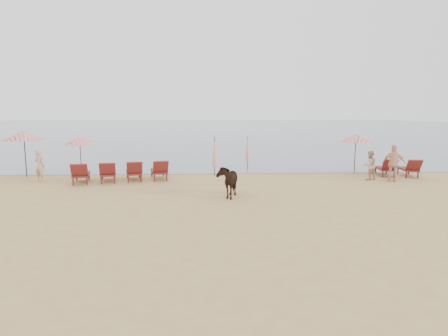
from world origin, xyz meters
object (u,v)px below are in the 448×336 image
at_px(beachgoer_right_a, 370,165).
at_px(umbrella_closed_right, 248,149).
at_px(cow, 228,181).
at_px(beachgoer_left, 40,165).
at_px(umbrella_open_left_a, 24,136).
at_px(umbrella_open_left_b, 80,140).
at_px(umbrella_open_right, 356,138).
at_px(lounger_cluster_left, 121,172).
at_px(lounger_cluster_right, 398,168).
at_px(beachgoer_right_b, 394,163).
at_px(umbrella_closed_left, 215,152).

bearing_deg(beachgoer_right_a, umbrella_closed_right, -52.98).
xyz_separation_m(cow, beachgoer_left, (-9.11, 3.87, 0.13)).
distance_m(umbrella_closed_right, cow, 7.45).
height_order(umbrella_open_left_a, beachgoer_left, umbrella_open_left_a).
distance_m(umbrella_open_left_b, umbrella_open_right, 15.56).
xyz_separation_m(cow, beachgoer_right_a, (7.39, 3.53, 0.07)).
height_order(umbrella_closed_right, beachgoer_right_a, umbrella_closed_right).
relative_size(lounger_cluster_left, umbrella_open_left_b, 2.29).
height_order(umbrella_open_left_b, beachgoer_right_a, umbrella_open_left_b).
distance_m(umbrella_closed_right, beachgoer_right_a, 6.91).
relative_size(lounger_cluster_right, cow, 1.38).
bearing_deg(beachgoer_left, lounger_cluster_left, -157.00).
height_order(umbrella_open_right, cow, umbrella_open_right).
relative_size(umbrella_open_right, beachgoer_left, 1.37).
bearing_deg(lounger_cluster_left, beachgoer_right_b, -15.96).
xyz_separation_m(lounger_cluster_left, umbrella_closed_left, (4.64, 1.64, 0.80)).
bearing_deg(umbrella_closed_right, lounger_cluster_left, -151.00).
bearing_deg(beachgoer_right_a, umbrella_open_right, -111.87).
bearing_deg(umbrella_closed_left, lounger_cluster_left, -160.53).
relative_size(lounger_cluster_right, umbrella_open_left_b, 1.04).
height_order(umbrella_closed_left, umbrella_closed_right, umbrella_closed_left).
bearing_deg(beachgoer_right_a, cow, 5.22).
bearing_deg(umbrella_closed_left, umbrella_open_left_a, 179.63).
bearing_deg(lounger_cluster_right, beachgoer_right_a, -146.87).
height_order(beachgoer_left, beachgoer_right_b, beachgoer_right_b).
bearing_deg(umbrella_closed_left, umbrella_closed_right, 45.51).
relative_size(beachgoer_left, beachgoer_right_a, 1.07).
bearing_deg(beachgoer_right_b, umbrella_closed_right, -15.07).
height_order(umbrella_open_right, umbrella_closed_left, umbrella_open_right).
relative_size(umbrella_open_left_b, umbrella_open_right, 0.97).
distance_m(lounger_cluster_left, lounger_cluster_right, 14.40).
relative_size(umbrella_open_left_b, umbrella_closed_right, 1.06).
height_order(umbrella_open_right, umbrella_closed_right, umbrella_open_right).
relative_size(lounger_cluster_left, beachgoer_right_a, 3.26).
bearing_deg(lounger_cluster_left, umbrella_open_left_b, 119.58).
relative_size(lounger_cluster_left, cow, 3.05).
distance_m(umbrella_open_right, beachgoer_right_b, 2.97).
bearing_deg(lounger_cluster_right, lounger_cluster_left, -166.98).
bearing_deg(umbrella_open_left_a, beachgoer_right_a, 5.78).
relative_size(lounger_cluster_right, umbrella_closed_right, 1.10).
xyz_separation_m(umbrella_closed_left, cow, (0.42, -5.21, -0.63)).
relative_size(umbrella_open_left_b, cow, 1.33).
distance_m(umbrella_open_left_b, cow, 10.61).
bearing_deg(beachgoer_right_b, lounger_cluster_left, 14.82).
relative_size(umbrella_open_left_b, beachgoer_right_b, 1.15).
relative_size(lounger_cluster_left, beachgoer_right_b, 2.64).
xyz_separation_m(umbrella_closed_left, beachgoer_left, (-8.69, -1.34, -0.51)).
relative_size(umbrella_open_right, beachgoer_right_b, 1.19).
bearing_deg(beachgoer_right_a, lounger_cluster_left, -20.47).
relative_size(cow, beachgoer_right_b, 0.87).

